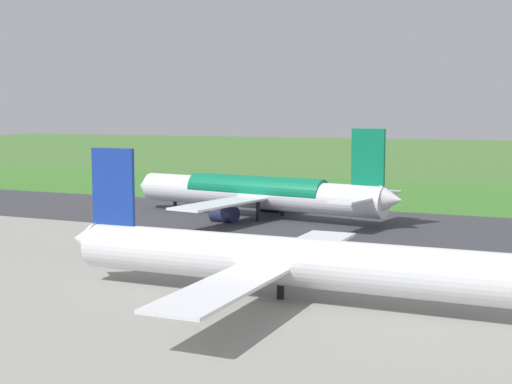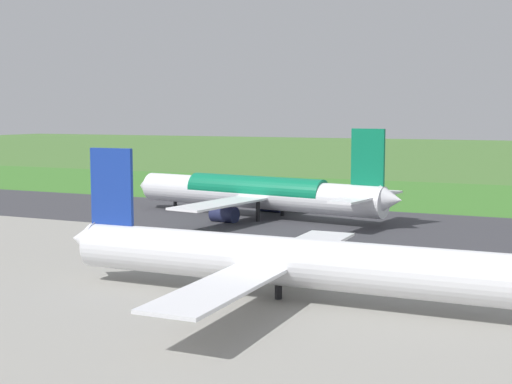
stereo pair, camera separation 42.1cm
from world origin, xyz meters
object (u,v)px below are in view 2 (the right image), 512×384
object	(u,v)px
airliner_parked_mid	(276,260)
no_stopping_sign	(358,188)
service_car_followme	(479,258)
traffic_cone_orange	(337,193)
airliner_main	(258,193)

from	to	relation	value
airliner_parked_mid	no_stopping_sign	distance (m)	94.99
service_car_followme	traffic_cone_orange	bearing A→B (deg)	-59.00
airliner_main	service_car_followme	distance (m)	48.15
airliner_parked_mid	traffic_cone_orange	bearing A→B (deg)	-75.51
airliner_parked_mid	service_car_followme	world-z (taller)	airliner_parked_mid
airliner_parked_mid	service_car_followme	size ratio (longest dim) A/B	10.95
airliner_main	airliner_parked_mid	size ratio (longest dim) A/B	1.09
service_car_followme	traffic_cone_orange	xyz separation A→B (m)	(39.39, -65.55, -0.57)
airliner_main	traffic_cone_orange	size ratio (longest dim) A/B	98.27
airliner_main	no_stopping_sign	distance (m)	43.15
airliner_main	no_stopping_sign	world-z (taller)	airliner_main
no_stopping_sign	service_car_followme	bearing A→B (deg)	117.36
no_stopping_sign	traffic_cone_orange	size ratio (longest dim) A/B	4.14
airliner_parked_mid	traffic_cone_orange	xyz separation A→B (m)	(23.37, -90.43, -3.68)
airliner_parked_mid	service_car_followme	xyz separation A→B (m)	(-16.02, -24.88, -3.11)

